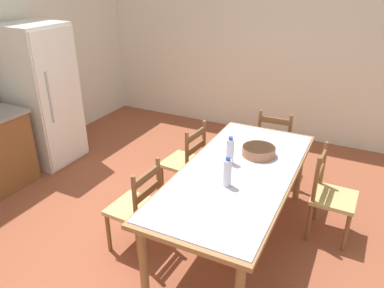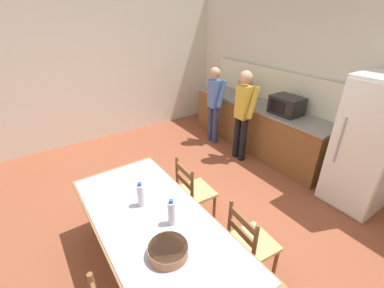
{
  "view_description": "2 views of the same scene",
  "coord_description": "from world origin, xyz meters",
  "px_view_note": "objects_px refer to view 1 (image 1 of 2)",
  "views": [
    {
      "loc": [
        -2.33,
        -1.66,
        2.44
      ],
      "look_at": [
        0.41,
        -0.27,
        0.98
      ],
      "focal_mm": 35.0,
      "sensor_mm": 36.0,
      "label": 1
    },
    {
      "loc": [
        2.12,
        -1.39,
        2.5
      ],
      "look_at": [
        -0.08,
        0.09,
        1.1
      ],
      "focal_mm": 24.0,
      "sensor_mm": 36.0,
      "label": 2
    }
  ],
  "objects_px": {
    "chair_side_far_right": "(186,162)",
    "chair_head_end": "(275,145)",
    "refrigerator": "(43,96)",
    "bottle_off_centre": "(230,151)",
    "chair_side_near_right": "(330,196)",
    "dining_table": "(237,178)",
    "bottle_near_centre": "(227,173)",
    "chair_side_far_left": "(137,208)",
    "serving_bowl": "(259,151)"
  },
  "relations": [
    {
      "from": "bottle_near_centre",
      "to": "bottle_off_centre",
      "type": "height_order",
      "value": "same"
    },
    {
      "from": "bottle_near_centre",
      "to": "refrigerator",
      "type": "bearing_deg",
      "value": 75.45
    },
    {
      "from": "bottle_near_centre",
      "to": "chair_side_far_right",
      "type": "distance_m",
      "value": 1.18
    },
    {
      "from": "bottle_off_centre",
      "to": "bottle_near_centre",
      "type": "bearing_deg",
      "value": -161.62
    },
    {
      "from": "dining_table",
      "to": "chair_side_near_right",
      "type": "height_order",
      "value": "chair_side_near_right"
    },
    {
      "from": "bottle_near_centre",
      "to": "chair_head_end",
      "type": "relative_size",
      "value": 0.3
    },
    {
      "from": "refrigerator",
      "to": "chair_side_far_left",
      "type": "bearing_deg",
      "value": -114.9
    },
    {
      "from": "chair_side_far_left",
      "to": "chair_side_near_right",
      "type": "distance_m",
      "value": 1.85
    },
    {
      "from": "chair_side_near_right",
      "to": "chair_side_far_left",
      "type": "bearing_deg",
      "value": 123.89
    },
    {
      "from": "chair_side_near_right",
      "to": "chair_side_far_right",
      "type": "bearing_deg",
      "value": 91.74
    },
    {
      "from": "dining_table",
      "to": "chair_side_far_left",
      "type": "distance_m",
      "value": 0.96
    },
    {
      "from": "chair_side_near_right",
      "to": "dining_table",
      "type": "bearing_deg",
      "value": 123.87
    },
    {
      "from": "dining_table",
      "to": "chair_side_far_right",
      "type": "xyz_separation_m",
      "value": [
        0.48,
        0.79,
        -0.26
      ]
    },
    {
      "from": "bottle_near_centre",
      "to": "dining_table",
      "type": "bearing_deg",
      "value": 0.66
    },
    {
      "from": "chair_side_far_left",
      "to": "chair_side_near_right",
      "type": "relative_size",
      "value": 1.0
    },
    {
      "from": "serving_bowl",
      "to": "chair_side_near_right",
      "type": "distance_m",
      "value": 0.81
    },
    {
      "from": "chair_side_far_right",
      "to": "chair_side_near_right",
      "type": "distance_m",
      "value": 1.57
    },
    {
      "from": "serving_bowl",
      "to": "bottle_near_centre",
      "type": "bearing_deg",
      "value": 174.28
    },
    {
      "from": "dining_table",
      "to": "chair_head_end",
      "type": "distance_m",
      "value": 1.41
    },
    {
      "from": "dining_table",
      "to": "chair_side_far_left",
      "type": "bearing_deg",
      "value": 123.0
    },
    {
      "from": "dining_table",
      "to": "chair_head_end",
      "type": "height_order",
      "value": "chair_head_end"
    },
    {
      "from": "dining_table",
      "to": "chair_side_far_left",
      "type": "relative_size",
      "value": 2.42
    },
    {
      "from": "dining_table",
      "to": "serving_bowl",
      "type": "distance_m",
      "value": 0.41
    },
    {
      "from": "serving_bowl",
      "to": "chair_head_end",
      "type": "relative_size",
      "value": 0.35
    },
    {
      "from": "refrigerator",
      "to": "bottle_near_centre",
      "type": "bearing_deg",
      "value": -104.55
    },
    {
      "from": "bottle_near_centre",
      "to": "chair_side_far_left",
      "type": "xyz_separation_m",
      "value": [
        -0.23,
        0.78,
        -0.46
      ]
    },
    {
      "from": "dining_table",
      "to": "bottle_off_centre",
      "type": "relative_size",
      "value": 8.16
    },
    {
      "from": "chair_side_far_left",
      "to": "serving_bowl",
      "type": "bearing_deg",
      "value": 138.63
    },
    {
      "from": "refrigerator",
      "to": "chair_side_far_left",
      "type": "xyz_separation_m",
      "value": [
        -0.98,
        -2.11,
        -0.47
      ]
    },
    {
      "from": "chair_head_end",
      "to": "chair_side_near_right",
      "type": "relative_size",
      "value": 1.0
    },
    {
      "from": "chair_side_far_left",
      "to": "chair_side_near_right",
      "type": "xyz_separation_m",
      "value": [
        1.01,
        -1.55,
        0.0
      ]
    },
    {
      "from": "serving_bowl",
      "to": "dining_table",
      "type": "bearing_deg",
      "value": 169.81
    },
    {
      "from": "refrigerator",
      "to": "chair_head_end",
      "type": "bearing_deg",
      "value": -72.4
    },
    {
      "from": "refrigerator",
      "to": "bottle_off_centre",
      "type": "xyz_separation_m",
      "value": [
        -0.37,
        -2.77,
        -0.02
      ]
    },
    {
      "from": "dining_table",
      "to": "bottle_off_centre",
      "type": "distance_m",
      "value": 0.26
    },
    {
      "from": "bottle_off_centre",
      "to": "chair_head_end",
      "type": "relative_size",
      "value": 0.3
    },
    {
      "from": "bottle_near_centre",
      "to": "serving_bowl",
      "type": "xyz_separation_m",
      "value": [
        0.66,
        -0.07,
        -0.07
      ]
    },
    {
      "from": "refrigerator",
      "to": "chair_head_end",
      "type": "height_order",
      "value": "refrigerator"
    },
    {
      "from": "chair_side_far_right",
      "to": "chair_head_end",
      "type": "height_order",
      "value": "same"
    },
    {
      "from": "dining_table",
      "to": "chair_head_end",
      "type": "xyz_separation_m",
      "value": [
        1.39,
        0.01,
        -0.26
      ]
    },
    {
      "from": "bottle_near_centre",
      "to": "chair_side_near_right",
      "type": "bearing_deg",
      "value": -44.85
    },
    {
      "from": "serving_bowl",
      "to": "chair_side_far_right",
      "type": "relative_size",
      "value": 0.35
    },
    {
      "from": "refrigerator",
      "to": "bottle_off_centre",
      "type": "relative_size",
      "value": 6.76
    },
    {
      "from": "dining_table",
      "to": "chair_side_near_right",
      "type": "xyz_separation_m",
      "value": [
        0.5,
        -0.78,
        -0.26
      ]
    },
    {
      "from": "refrigerator",
      "to": "chair_side_near_right",
      "type": "relative_size",
      "value": 2.01
    },
    {
      "from": "dining_table",
      "to": "chair_head_end",
      "type": "relative_size",
      "value": 2.42
    },
    {
      "from": "bottle_near_centre",
      "to": "chair_side_near_right",
      "type": "distance_m",
      "value": 1.19
    },
    {
      "from": "chair_side_far_right",
      "to": "dining_table",
      "type": "bearing_deg",
      "value": 63.25
    },
    {
      "from": "refrigerator",
      "to": "chair_side_near_right",
      "type": "bearing_deg",
      "value": -89.58
    },
    {
      "from": "serving_bowl",
      "to": "refrigerator",
      "type": "bearing_deg",
      "value": 88.22
    }
  ]
}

